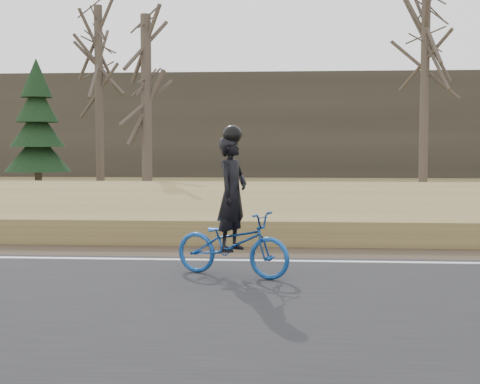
{
  "coord_description": "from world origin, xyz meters",
  "views": [
    {
      "loc": [
        2.57,
        -9.97,
        1.83
      ],
      "look_at": [
        1.85,
        0.5,
        1.1
      ],
      "focal_mm": 50.0,
      "sensor_mm": 36.0,
      "label": 1
    }
  ],
  "objects": [
    {
      "name": "edge_line",
      "position": [
        0.0,
        0.2,
        0.07
      ],
      "size": [
        120.0,
        0.12,
        0.01
      ],
      "primitive_type": "cube",
      "color": "silver",
      "rests_on": "road"
    },
    {
      "name": "ballast",
      "position": [
        0.0,
        8.0,
        0.23
      ],
      "size": [
        120.0,
        3.0,
        0.45
      ],
      "primitive_type": "cube",
      "color": "slate",
      "rests_on": "ground"
    },
    {
      "name": "bare_tree_center",
      "position": [
        8.16,
        17.75,
        4.22
      ],
      "size": [
        0.36,
        0.36,
        8.44
      ],
      "primitive_type": "cylinder",
      "color": "brown",
      "rests_on": "ground"
    },
    {
      "name": "bare_tree_near_left",
      "position": [
        -2.23,
        12.82,
        3.15
      ],
      "size": [
        0.36,
        0.36,
        6.29
      ],
      "primitive_type": "cylinder",
      "color": "brown",
      "rests_on": "ground"
    },
    {
      "name": "ground",
      "position": [
        0.0,
        0.0,
        0.0
      ],
      "size": [
        120.0,
        120.0,
        0.0
      ],
      "primitive_type": "plane",
      "color": "olive",
      "rests_on": "ground"
    },
    {
      "name": "bare_tree_left",
      "position": [
        -5.57,
        18.79,
        3.93
      ],
      "size": [
        0.36,
        0.36,
        7.87
      ],
      "primitive_type": "cylinder",
      "color": "brown",
      "rests_on": "ground"
    },
    {
      "name": "road",
      "position": [
        0.0,
        -2.5,
        0.03
      ],
      "size": [
        120.0,
        6.0,
        0.06
      ],
      "primitive_type": "cube",
      "color": "black",
      "rests_on": "ground"
    },
    {
      "name": "shoulder",
      "position": [
        0.0,
        1.2,
        0.02
      ],
      "size": [
        120.0,
        1.6,
        0.04
      ],
      "primitive_type": "cube",
      "color": "#473A2B",
      "rests_on": "ground"
    },
    {
      "name": "embankment",
      "position": [
        0.0,
        4.2,
        0.22
      ],
      "size": [
        120.0,
        5.0,
        0.44
      ],
      "primitive_type": "cube",
      "color": "olive",
      "rests_on": "ground"
    },
    {
      "name": "treeline_backdrop",
      "position": [
        0.0,
        30.0,
        3.0
      ],
      "size": [
        120.0,
        4.0,
        6.0
      ],
      "primitive_type": "cube",
      "color": "#383328",
      "rests_on": "ground"
    },
    {
      "name": "railroad",
      "position": [
        0.0,
        8.0,
        0.53
      ],
      "size": [
        120.0,
        2.4,
        0.29
      ],
      "color": "black",
      "rests_on": "ballast"
    },
    {
      "name": "conifer",
      "position": [
        -7.3,
        16.02,
        2.5
      ],
      "size": [
        2.6,
        2.6,
        5.28
      ],
      "color": "brown",
      "rests_on": "ground"
    },
    {
      "name": "cyclist",
      "position": [
        1.85,
        -1.01,
        0.7
      ],
      "size": [
        1.78,
        1.19,
        2.04
      ],
      "rotation": [
        0.0,
        0.0,
        1.18
      ],
      "color": "navy",
      "rests_on": "road"
    }
  ]
}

